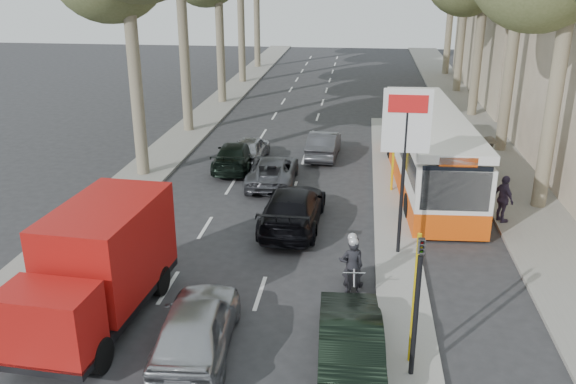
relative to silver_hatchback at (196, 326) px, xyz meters
name	(u,v)px	position (x,y,z in m)	size (l,w,h in m)	color
ground	(281,333)	(1.97, 1.07, -0.76)	(120.00, 120.00, 0.00)	#28282B
sidewalk_right	(469,119)	(10.57, 26.07, -0.70)	(3.20, 70.00, 0.12)	gray
median_left	(221,102)	(-6.03, 29.07, -0.70)	(2.40, 64.00, 0.12)	gray
traffic_island	(391,191)	(5.22, 12.07, -0.68)	(1.50, 26.00, 0.16)	gray
billboard	(405,149)	(5.22, 6.07, 2.95)	(1.50, 12.10, 5.60)	yellow
traffic_light_island	(418,285)	(5.22, -0.43, 1.73)	(0.16, 0.41, 3.60)	black
silver_hatchback	(196,326)	(0.00, 0.00, 0.00)	(1.79, 4.44, 1.51)	#A5A8AD
dark_hatchback	(350,337)	(3.77, 0.07, -0.06)	(1.48, 4.24, 1.40)	black
queue_car_a	(273,171)	(0.06, 12.64, -0.14)	(2.05, 4.44, 1.24)	#4D4E55
queue_car_b	(293,208)	(1.47, 8.07, -0.01)	(2.09, 5.14, 1.49)	black
queue_car_c	(250,149)	(-1.53, 15.89, -0.13)	(1.49, 3.69, 1.26)	#999AA0
queue_car_d	(324,144)	(2.02, 16.98, -0.09)	(1.41, 4.03, 1.33)	#45464B
queue_car_e	(235,156)	(-2.03, 14.57, -0.12)	(1.79, 4.39, 1.28)	black
red_truck	(99,265)	(-2.90, 1.18, 0.90)	(2.60, 6.00, 3.13)	black
city_bus	(428,148)	(6.77, 13.35, 0.94)	(3.31, 12.34, 3.22)	#E84E0C
motorcycle	(352,265)	(3.73, 3.57, 0.08)	(0.81, 2.15, 1.83)	black
pedestrian_near	(504,199)	(9.17, 9.22, 0.26)	(1.05, 0.51, 1.79)	#41334D
pedestrian_far	(487,157)	(9.50, 14.45, 0.31)	(1.22, 0.54, 1.88)	brown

